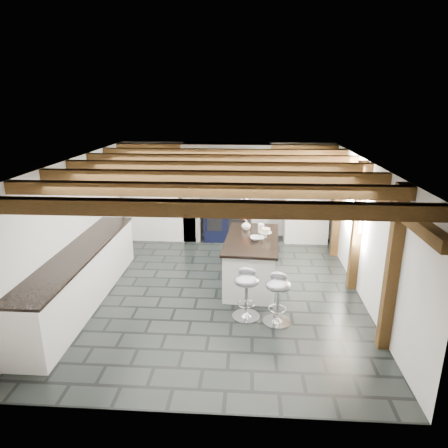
# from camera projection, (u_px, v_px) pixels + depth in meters

# --- Properties ---
(ground) EXTENTS (6.00, 6.00, 0.00)m
(ground) POSITION_uv_depth(u_px,v_px,m) (217.00, 289.00, 7.20)
(ground) COLOR black
(ground) RESTS_ON ground
(room_shell) EXTENTS (6.00, 6.03, 6.00)m
(room_shell) POSITION_uv_depth(u_px,v_px,m) (193.00, 210.00, 8.26)
(room_shell) COLOR silver
(room_shell) RESTS_ON ground
(range_cooker) EXTENTS (1.00, 0.63, 0.99)m
(range_cooker) POSITION_uv_depth(u_px,v_px,m) (226.00, 221.00, 9.61)
(range_cooker) COLOR black
(range_cooker) RESTS_ON ground
(kitchen_island) EXTENTS (1.05, 1.85, 1.18)m
(kitchen_island) POSITION_uv_depth(u_px,v_px,m) (252.00, 260.00, 7.29)
(kitchen_island) COLOR white
(kitchen_island) RESTS_ON ground
(bar_stool_near) EXTENTS (0.49, 0.49, 0.80)m
(bar_stool_near) POSITION_uv_depth(u_px,v_px,m) (278.00, 293.00, 5.97)
(bar_stool_near) COLOR silver
(bar_stool_near) RESTS_ON ground
(bar_stool_far) EXTENTS (0.47, 0.47, 0.81)m
(bar_stool_far) POSITION_uv_depth(u_px,v_px,m) (247.00, 288.00, 6.12)
(bar_stool_far) COLOR silver
(bar_stool_far) RESTS_ON ground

